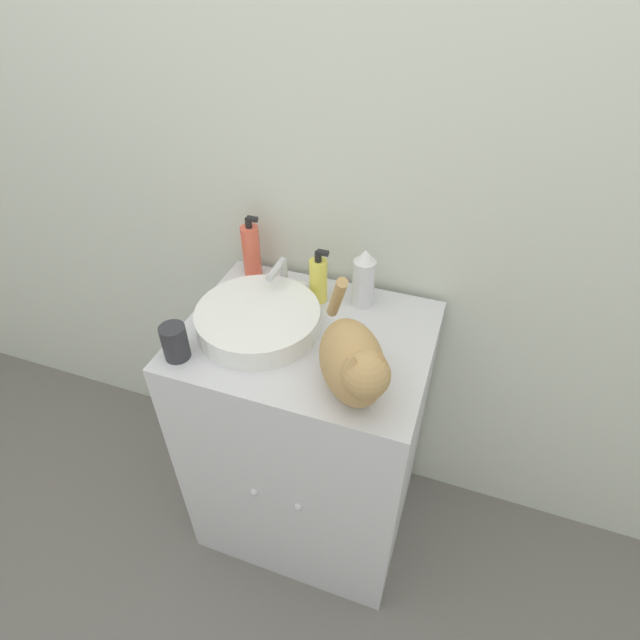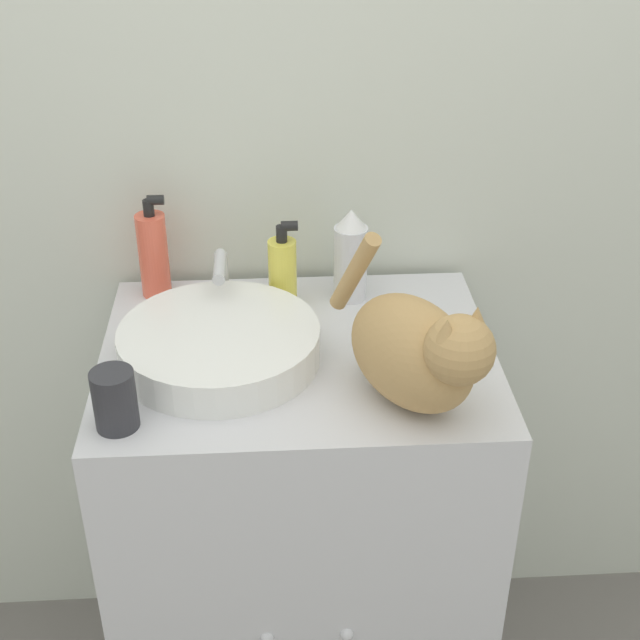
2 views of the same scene
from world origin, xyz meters
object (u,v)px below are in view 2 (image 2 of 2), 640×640
soap_bottle (153,253)px  spray_bottle (350,256)px  cup (115,400)px  lotion_bottle (283,272)px  cat (418,350)px

soap_bottle → spray_bottle: soap_bottle is taller
soap_bottle → spray_bottle: bearing=-5.6°
cup → soap_bottle: bearing=87.0°
soap_bottle → cup: 0.41m
soap_bottle → lotion_bottle: bearing=-14.3°
spray_bottle → cup: size_ratio=1.86×
cat → soap_bottle: cat is taller
spray_bottle → soap_bottle: bearing=174.4°
lotion_bottle → spray_bottle: bearing=11.3°
spray_bottle → lotion_bottle: spray_bottle is taller
cat → spray_bottle: (-0.07, 0.34, -0.01)m
spray_bottle → cup: bearing=-136.0°
soap_bottle → spray_bottle: (0.36, -0.04, 0.00)m
soap_bottle → cup: size_ratio=2.08×
lotion_bottle → cup: (-0.26, -0.35, -0.02)m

